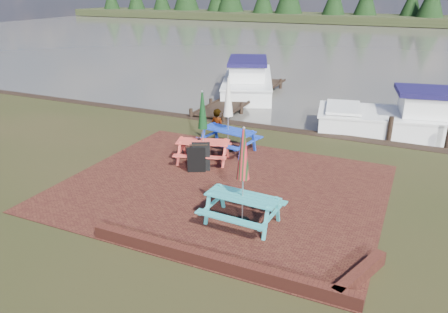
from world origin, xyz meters
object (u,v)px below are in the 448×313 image
at_px(boat_near, 421,121).
at_px(person, 217,109).
at_px(picnic_table_blue, 228,126).
at_px(boat_jetty, 248,81).
at_px(chalkboard, 199,158).
at_px(jetty, 244,96).
at_px(picnic_table_red, 203,138).
at_px(picnic_table_teal, 243,192).

xyz_separation_m(boat_near, person, (-7.48, -3.24, 0.45)).
height_order(picnic_table_blue, boat_jetty, picnic_table_blue).
distance_m(chalkboard, jetty, 9.86).
height_order(picnic_table_red, boat_jetty, picnic_table_red).
distance_m(picnic_table_red, boat_near, 9.18).
relative_size(picnic_table_blue, jetty, 0.29).
bearing_deg(chalkboard, boat_near, 23.34).
bearing_deg(picnic_table_teal, picnic_table_blue, 121.23).
bearing_deg(picnic_table_teal, boat_near, 72.28).
distance_m(chalkboard, boat_near, 9.61).
relative_size(picnic_table_teal, chalkboard, 2.69).
xyz_separation_m(picnic_table_red, jetty, (-2.11, 8.73, -0.72)).
height_order(boat_near, person, person).
relative_size(chalkboard, boat_jetty, 0.11).
bearing_deg(picnic_table_blue, picnic_table_red, -93.64).
bearing_deg(picnic_table_blue, person, 134.88).
relative_size(picnic_table_red, boat_jetty, 0.30).
relative_size(picnic_table_blue, person, 1.51).
height_order(picnic_table_red, picnic_table_blue, picnic_table_blue).
bearing_deg(chalkboard, jetty, 77.11).
bearing_deg(boat_jetty, picnic_table_red, -96.16).
xyz_separation_m(chalkboard, boat_near, (6.15, 7.39, -0.05)).
relative_size(picnic_table_teal, picnic_table_red, 1.04).
bearing_deg(person, boat_near, -141.12).
bearing_deg(boat_jetty, picnic_table_blue, -92.54).
distance_m(picnic_table_teal, picnic_table_red, 4.19).
height_order(picnic_table_teal, picnic_table_red, picnic_table_teal).
bearing_deg(boat_near, chalkboard, 129.79).
relative_size(picnic_table_teal, person, 1.42).
relative_size(jetty, boat_jetty, 1.14).
height_order(boat_jetty, boat_near, boat_jetty).
relative_size(chalkboard, person, 0.53).
distance_m(picnic_table_blue, boat_jetty, 10.01).
relative_size(picnic_table_red, boat_near, 0.29).
bearing_deg(jetty, picnic_table_teal, -67.97).
distance_m(picnic_table_red, picnic_table_blue, 1.32).
bearing_deg(person, picnic_table_red, 123.10).
xyz_separation_m(picnic_table_blue, person, (-1.38, 2.03, -0.05)).
xyz_separation_m(picnic_table_blue, jetty, (-2.44, 7.45, -0.81)).
height_order(picnic_table_red, jetty, picnic_table_red).
bearing_deg(picnic_table_red, chalkboard, -88.51).
bearing_deg(chalkboard, boat_jetty, 77.62).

